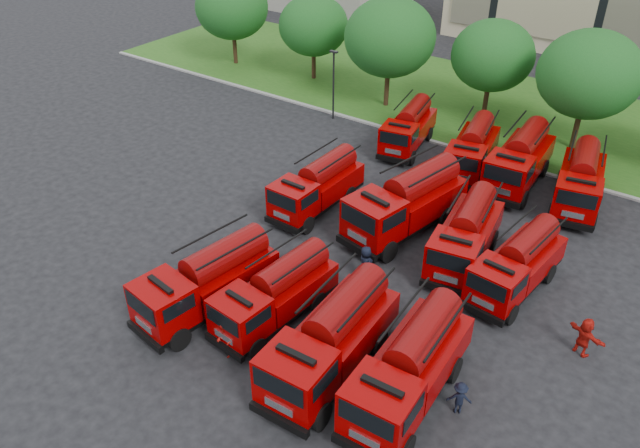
# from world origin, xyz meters

# --- Properties ---
(ground) EXTENTS (140.00, 140.00, 0.00)m
(ground) POSITION_xyz_m (0.00, 0.00, 0.00)
(ground) COLOR black
(ground) RESTS_ON ground
(lawn) EXTENTS (70.00, 16.00, 0.12)m
(lawn) POSITION_xyz_m (0.00, 26.00, 0.06)
(lawn) COLOR #205216
(lawn) RESTS_ON ground
(curb) EXTENTS (70.00, 0.30, 0.14)m
(curb) POSITION_xyz_m (0.00, 17.90, 0.07)
(curb) COLOR gray
(curb) RESTS_ON ground
(tree_0) EXTENTS (6.30, 6.30, 7.70)m
(tree_0) POSITION_xyz_m (-24.00, 22.00, 5.02)
(tree_0) COLOR #382314
(tree_0) RESTS_ON ground
(tree_1) EXTENTS (5.71, 5.71, 6.98)m
(tree_1) POSITION_xyz_m (-16.00, 23.00, 4.55)
(tree_1) COLOR #382314
(tree_1) RESTS_ON ground
(tree_2) EXTENTS (6.72, 6.72, 8.22)m
(tree_2) POSITION_xyz_m (-8.00, 21.50, 5.35)
(tree_2) COLOR #382314
(tree_2) RESTS_ON ground
(tree_3) EXTENTS (5.88, 5.88, 7.19)m
(tree_3) POSITION_xyz_m (-1.00, 24.00, 4.68)
(tree_3) COLOR #382314
(tree_3) RESTS_ON ground
(tree_4) EXTENTS (6.55, 6.55, 8.01)m
(tree_4) POSITION_xyz_m (6.00, 22.50, 5.22)
(tree_4) COLOR #382314
(tree_4) RESTS_ON ground
(lamp_post_0) EXTENTS (0.60, 0.25, 5.11)m
(lamp_post_0) POSITION_xyz_m (-10.00, 17.20, 2.90)
(lamp_post_0) COLOR black
(lamp_post_0) RESTS_ON ground
(fire_truck_0) EXTENTS (3.32, 7.19, 3.16)m
(fire_truck_0) POSITION_xyz_m (-2.48, -3.62, 1.59)
(fire_truck_0) COLOR black
(fire_truck_0) RESTS_ON ground
(fire_truck_1) EXTENTS (2.76, 6.51, 2.89)m
(fire_truck_1) POSITION_xyz_m (0.43, -2.38, 1.45)
(fire_truck_1) COLOR black
(fire_truck_1) RESTS_ON ground
(fire_truck_2) EXTENTS (2.98, 7.43, 3.33)m
(fire_truck_2) POSITION_xyz_m (4.18, -3.51, 1.67)
(fire_truck_2) COLOR black
(fire_truck_2) RESTS_ON ground
(fire_truck_3) EXTENTS (2.91, 7.23, 3.23)m
(fire_truck_3) POSITION_xyz_m (7.40, -2.98, 1.63)
(fire_truck_3) COLOR black
(fire_truck_3) RESTS_ON ground
(fire_truck_4) EXTENTS (2.51, 6.57, 2.97)m
(fire_truck_4) POSITION_xyz_m (-3.55, 6.28, 1.49)
(fire_truck_4) COLOR black
(fire_truck_4) RESTS_ON ground
(fire_truck_5) EXTENTS (4.07, 8.04, 3.50)m
(fire_truck_5) POSITION_xyz_m (1.61, 7.21, 1.76)
(fire_truck_5) COLOR black
(fire_truck_5) RESTS_ON ground
(fire_truck_6) EXTENTS (3.37, 7.04, 3.07)m
(fire_truck_6) POSITION_xyz_m (5.36, 6.52, 1.55)
(fire_truck_6) COLOR black
(fire_truck_6) RESTS_ON ground
(fire_truck_7) EXTENTS (2.85, 6.54, 2.89)m
(fire_truck_7) POSITION_xyz_m (8.29, 5.79, 1.45)
(fire_truck_7) COLOR black
(fire_truck_7) RESTS_ON ground
(fire_truck_8) EXTENTS (3.30, 6.60, 2.87)m
(fire_truck_8) POSITION_xyz_m (-3.18, 16.20, 1.45)
(fire_truck_8) COLOR black
(fire_truck_8) RESTS_ON ground
(fire_truck_9) EXTENTS (3.48, 6.86, 2.98)m
(fire_truck_9) POSITION_xyz_m (1.65, 15.61, 1.50)
(fire_truck_9) COLOR black
(fire_truck_9) RESTS_ON ground
(fire_truck_10) EXTENTS (3.03, 7.36, 3.28)m
(fire_truck_10) POSITION_xyz_m (4.65, 15.68, 1.65)
(fire_truck_10) COLOR black
(fire_truck_10) RESTS_ON ground
(fire_truck_11) EXTENTS (3.61, 7.11, 3.09)m
(fire_truck_11) POSITION_xyz_m (8.34, 15.37, 1.55)
(fire_truck_11) COLOR black
(fire_truck_11) RESTS_ON ground
(firefighter_1) EXTENTS (0.95, 0.82, 1.72)m
(firefighter_1) POSITION_xyz_m (0.14, -5.38, 0.00)
(firefighter_1) COLOR #B3150D
(firefighter_1) RESTS_ON ground
(firefighter_2) EXTENTS (0.92, 1.07, 1.59)m
(firefighter_2) POSITION_xyz_m (8.20, -4.06, 0.00)
(firefighter_2) COLOR #B3150D
(firefighter_2) RESTS_ON ground
(firefighter_3) EXTENTS (1.07, 0.86, 1.47)m
(firefighter_3) POSITION_xyz_m (9.31, -2.48, 0.00)
(firefighter_3) COLOR black
(firefighter_3) RESTS_ON ground
(firefighter_4) EXTENTS (1.12, 0.97, 1.92)m
(firefighter_4) POSITION_xyz_m (2.18, 2.26, 0.00)
(firefighter_4) COLOR black
(firefighter_4) RESTS_ON ground
(firefighter_5) EXTENTS (1.86, 1.31, 1.84)m
(firefighter_5) POSITION_xyz_m (12.19, 3.36, 0.00)
(firefighter_5) COLOR #B3150D
(firefighter_5) RESTS_ON ground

